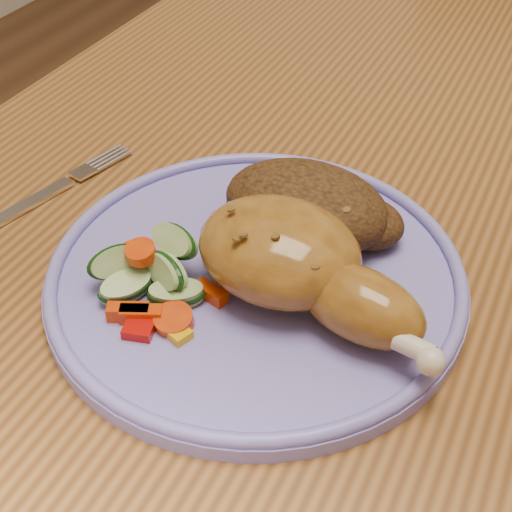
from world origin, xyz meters
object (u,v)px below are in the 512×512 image
at_px(dining_table, 416,298).
at_px(plate, 256,278).
at_px(fork, 43,196).
at_px(chair_far, 509,134).

bearing_deg(dining_table, plate, -127.93).
xyz_separation_m(plate, fork, (-0.21, 0.02, -0.00)).
distance_m(chair_far, plate, 0.80).
distance_m(dining_table, fork, 0.34).
height_order(dining_table, plate, plate).
bearing_deg(plate, chair_far, 82.59).
height_order(plate, fork, plate).
height_order(dining_table, fork, fork).
distance_m(dining_table, chair_far, 0.65).
distance_m(chair_far, fork, 0.84).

